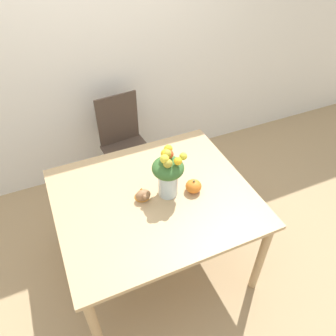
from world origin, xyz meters
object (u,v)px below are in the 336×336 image
(pumpkin, at_px, (194,186))
(turkey_figurine, at_px, (142,194))
(dining_chair_near_window, at_px, (125,145))
(flower_vase, at_px, (168,173))

(pumpkin, height_order, turkey_figurine, pumpkin)
(dining_chair_near_window, bearing_deg, turkey_figurine, -104.87)
(flower_vase, xyz_separation_m, dining_chair_near_window, (-0.01, 0.99, -0.46))
(dining_chair_near_window, bearing_deg, pumpkin, -85.24)
(turkey_figurine, bearing_deg, flower_vase, -7.91)
(pumpkin, xyz_separation_m, dining_chair_near_window, (-0.18, 1.04, -0.32))
(pumpkin, relative_size, turkey_figurine, 0.79)
(flower_vase, height_order, dining_chair_near_window, flower_vase)
(flower_vase, bearing_deg, pumpkin, -16.74)
(flower_vase, relative_size, pumpkin, 3.34)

